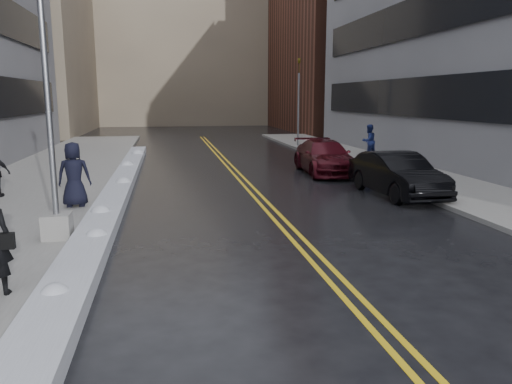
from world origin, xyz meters
name	(u,v)px	position (x,y,z in m)	size (l,w,h in m)	color
ground	(201,263)	(0.00, 0.00, 0.00)	(160.00, 160.00, 0.00)	black
sidewalk_west	(35,187)	(-5.75, 10.00, 0.07)	(5.50, 50.00, 0.15)	gray
sidewalk_east	(412,176)	(10.00, 10.00, 0.07)	(4.00, 50.00, 0.15)	gray
lane_line_left	(241,182)	(2.35, 10.00, 0.00)	(0.12, 50.00, 0.01)	gold
lane_line_right	(248,182)	(2.65, 10.00, 0.00)	(0.12, 50.00, 0.01)	gold
snow_ridge	(118,191)	(-2.45, 8.00, 0.17)	(0.90, 30.00, 0.34)	silver
building_west_far	(10,40)	(-15.50, 44.00, 9.00)	(14.00, 22.00, 18.00)	gray
building_far	(184,41)	(2.00, 60.00, 11.00)	(36.00, 16.00, 22.00)	gray
lamppost	(51,139)	(-3.30, 2.00, 2.53)	(0.65, 0.65, 7.62)	gray
fire_hydrant	(391,166)	(9.00, 10.00, 0.55)	(0.26, 0.26, 0.73)	maroon
traffic_signal	(299,99)	(8.50, 24.00, 3.40)	(0.16, 0.20, 6.00)	gray
pedestrian_c	(74,174)	(-3.49, 5.66, 1.15)	(0.98, 0.64, 2.01)	black
pedestrian_east	(369,141)	(10.54, 16.23, 1.08)	(0.90, 0.70, 1.86)	navy
car_black	(397,174)	(7.42, 6.16, 0.78)	(1.66, 4.76, 1.57)	black
car_maroon	(325,157)	(6.59, 11.93, 0.76)	(2.13, 5.25, 1.52)	#390910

